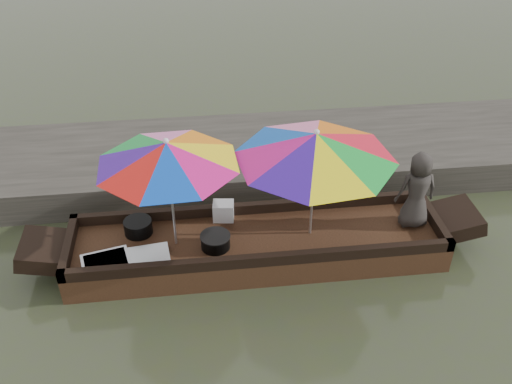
{
  "coord_description": "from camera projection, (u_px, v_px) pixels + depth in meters",
  "views": [
    {
      "loc": [
        -0.72,
        -5.81,
        5.1
      ],
      "look_at": [
        0.0,
        0.1,
        1.0
      ],
      "focal_mm": 40.0,
      "sensor_mm": 36.0,
      "label": 1
    }
  ],
  "objects": [
    {
      "name": "cooking_pot",
      "position": [
        138.0,
        227.0,
        7.53
      ],
      "size": [
        0.37,
        0.37,
        0.2
      ],
      "primitive_type": "cylinder",
      "color": "black",
      "rests_on": "boat_hull"
    },
    {
      "name": "tray_crayfish",
      "position": [
        106.0,
        262.0,
        7.03
      ],
      "size": [
        0.66,
        0.52,
        0.09
      ],
      "primitive_type": "cube",
      "rotation": [
        0.0,
        0.0,
        0.24
      ],
      "color": "silver",
      "rests_on": "boat_hull"
    },
    {
      "name": "charcoal_grill",
      "position": [
        215.0,
        242.0,
        7.3
      ],
      "size": [
        0.37,
        0.37,
        0.17
      ],
      "primitive_type": "cylinder",
      "color": "black",
      "rests_on": "boat_hull"
    },
    {
      "name": "water",
      "position": [
        257.0,
        257.0,
        7.71
      ],
      "size": [
        80.0,
        80.0,
        0.0
      ],
      "primitive_type": "plane",
      "color": "#384224",
      "rests_on": "ground"
    },
    {
      "name": "vendor",
      "position": [
        417.0,
        190.0,
        7.44
      ],
      "size": [
        0.55,
        0.36,
        1.1
      ],
      "primitive_type": "imported",
      "rotation": [
        0.0,
        0.0,
        3.16
      ],
      "color": "#2E2A26",
      "rests_on": "boat_hull"
    },
    {
      "name": "boat_hull",
      "position": [
        257.0,
        247.0,
        7.62
      ],
      "size": [
        4.93,
        1.2,
        0.35
      ],
      "primitive_type": "cube",
      "color": "black",
      "rests_on": "water"
    },
    {
      "name": "tray_scallop",
      "position": [
        146.0,
        257.0,
        7.14
      ],
      "size": [
        0.62,
        0.47,
        0.06
      ],
      "primitive_type": "cube",
      "rotation": [
        0.0,
        0.0,
        0.12
      ],
      "color": "silver",
      "rests_on": "boat_hull"
    },
    {
      "name": "umbrella_bow",
      "position": [
        171.0,
        194.0,
        6.97
      ],
      "size": [
        2.25,
        2.25,
        1.55
      ],
      "primitive_type": null,
      "rotation": [
        0.0,
        0.0,
        -0.35
      ],
      "color": "yellow",
      "rests_on": "boat_hull"
    },
    {
      "name": "umbrella_stern",
      "position": [
        313.0,
        184.0,
        7.15
      ],
      "size": [
        2.48,
        2.48,
        1.55
      ],
      "primitive_type": null,
      "rotation": [
        0.0,
        0.0,
        -0.27
      ],
      "color": "red",
      "rests_on": "boat_hull"
    },
    {
      "name": "supply_bag",
      "position": [
        223.0,
        211.0,
        7.77
      ],
      "size": [
        0.31,
        0.25,
        0.26
      ],
      "primitive_type": "cube",
      "rotation": [
        0.0,
        0.0,
        -0.12
      ],
      "color": "silver",
      "rests_on": "boat_hull"
    },
    {
      "name": "dock",
      "position": [
        241.0,
        158.0,
        9.37
      ],
      "size": [
        22.0,
        2.2,
        0.5
      ],
      "primitive_type": "cube",
      "color": "#2D2B26",
      "rests_on": "ground"
    }
  ]
}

